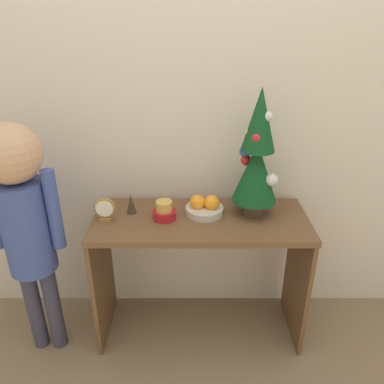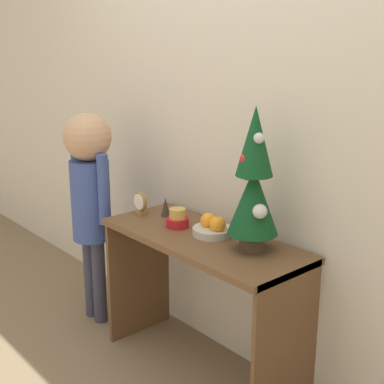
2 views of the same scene
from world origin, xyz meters
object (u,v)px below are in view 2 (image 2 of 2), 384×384
object	(u,v)px
fruit_bowl	(213,228)
child_figure	(90,186)
figurine	(165,207)
desk_clock	(140,204)
singing_bowl	(177,219)
mini_tree	(254,182)

from	to	relation	value
fruit_bowl	child_figure	world-z (taller)	child_figure
figurine	child_figure	world-z (taller)	child_figure
desk_clock	fruit_bowl	bearing A→B (deg)	8.72
singing_bowl	figurine	distance (m)	0.17
desk_clock	figurine	distance (m)	0.13
singing_bowl	child_figure	xyz separation A→B (m)	(-0.60, -0.11, 0.06)
mini_tree	fruit_bowl	bearing A→B (deg)	-178.73
mini_tree	desk_clock	size ratio (longest dim) A/B	5.23
desk_clock	child_figure	size ratio (longest dim) A/B	0.10
singing_bowl	desk_clock	bearing A→B (deg)	-175.48
singing_bowl	figurine	xyz separation A→B (m)	(-0.16, 0.06, 0.01)
fruit_bowl	figurine	xyz separation A→B (m)	(-0.35, 0.01, 0.02)
singing_bowl	child_figure	size ratio (longest dim) A/B	0.09
desk_clock	child_figure	distance (m)	0.35
mini_tree	desk_clock	xyz separation A→B (m)	(-0.69, -0.08, -0.23)
mini_tree	child_figure	distance (m)	1.05
fruit_bowl	figurine	bearing A→B (deg)	178.93
mini_tree	figurine	world-z (taller)	mini_tree
child_figure	mini_tree	bearing A→B (deg)	9.09
mini_tree	figurine	distance (m)	0.63
desk_clock	figurine	bearing A→B (deg)	35.51
singing_bowl	figurine	bearing A→B (deg)	161.06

